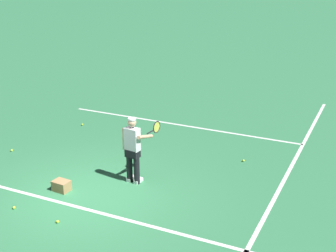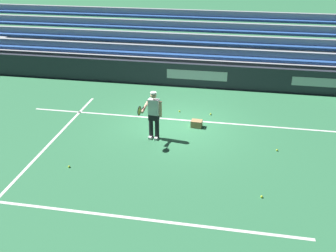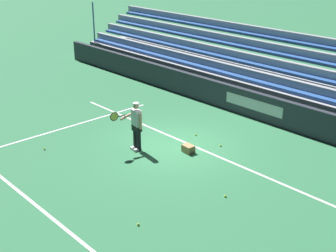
{
  "view_description": "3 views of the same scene",
  "coord_description": "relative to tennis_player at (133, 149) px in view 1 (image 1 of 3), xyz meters",
  "views": [
    {
      "loc": [
        6.01,
        -8.08,
        5.41
      ],
      "look_at": [
        1.39,
        1.7,
        1.44
      ],
      "focal_mm": 50.0,
      "sensor_mm": 36.0,
      "label": 1
    },
    {
      "loc": [
        -1.99,
        13.09,
        6.41
      ],
      "look_at": [
        0.14,
        1.39,
        0.63
      ],
      "focal_mm": 42.0,
      "sensor_mm": 36.0,
      "label": 2
    },
    {
      "loc": [
        -10.89,
        10.34,
        6.86
      ],
      "look_at": [
        0.43,
        -0.09,
        0.62
      ],
      "focal_mm": 50.0,
      "sensor_mm": 36.0,
      "label": 3
    }
  ],
  "objects": [
    {
      "name": "court_sideline_white",
      "position": [
        3.42,
        2.84,
        -0.89
      ],
      "size": [
        0.1,
        12.0,
        0.01
      ],
      "primitive_type": "cube",
      "color": "white",
      "rests_on": "ground"
    },
    {
      "name": "tennis_ball_near_player",
      "position": [
        -1.8,
        -2.34,
        -0.86
      ],
      "size": [
        0.07,
        0.07,
        0.07
      ],
      "primitive_type": "sphere",
      "color": "#CCE533",
      "rests_on": "ground"
    },
    {
      "name": "tennis_player",
      "position": [
        0.0,
        0.0,
        0.0
      ],
      "size": [
        0.64,
        0.97,
        1.71
      ],
      "color": "black",
      "rests_on": "ground"
    },
    {
      "name": "tennis_ball_far_left",
      "position": [
        2.14,
        2.37,
        -0.86
      ],
      "size": [
        0.07,
        0.07,
        0.07
      ],
      "primitive_type": "sphere",
      "color": "#CCE533",
      "rests_on": "ground"
    },
    {
      "name": "tennis_ball_stray_back",
      "position": [
        -4.2,
        0.17,
        -0.86
      ],
      "size": [
        0.07,
        0.07,
        0.07
      ],
      "primitive_type": "sphere",
      "color": "#CCE533",
      "rests_on": "ground"
    },
    {
      "name": "court_baseline_white",
      "position": [
        -0.69,
        -1.66,
        -0.89
      ],
      "size": [
        12.0,
        0.1,
        0.01
      ],
      "primitive_type": "cube",
      "color": "white",
      "rests_on": "ground"
    },
    {
      "name": "tennis_ball_by_box",
      "position": [
        -3.62,
        2.88,
        -0.86
      ],
      "size": [
        0.07,
        0.07,
        0.07
      ],
      "primitive_type": "sphere",
      "color": "#CCE533",
      "rests_on": "ground"
    },
    {
      "name": "ball_box_cardboard",
      "position": [
        -1.37,
        -1.17,
        -0.76
      ],
      "size": [
        0.42,
        0.33,
        0.26
      ],
      "primitive_type": "cube",
      "rotation": [
        0.0,
        0.0,
        -0.07
      ],
      "color": "#A87F51",
      "rests_on": "ground"
    },
    {
      "name": "court_service_line_white",
      "position": [
        -0.69,
        4.34,
        -0.89
      ],
      "size": [
        8.22,
        0.1,
        0.01
      ],
      "primitive_type": "cube",
      "color": "white",
      "rests_on": "ground"
    },
    {
      "name": "ground_plane",
      "position": [
        -0.69,
        -1.16,
        -0.89
      ],
      "size": [
        160.0,
        160.0,
        0.0
      ],
      "primitive_type": "plane",
      "color": "#337A4C"
    },
    {
      "name": "tennis_ball_toward_net",
      "position": [
        -0.54,
        -2.4,
        -0.86
      ],
      "size": [
        0.07,
        0.07,
        0.07
      ],
      "primitive_type": "sphere",
      "color": "#CCE533",
      "rests_on": "ground"
    }
  ]
}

